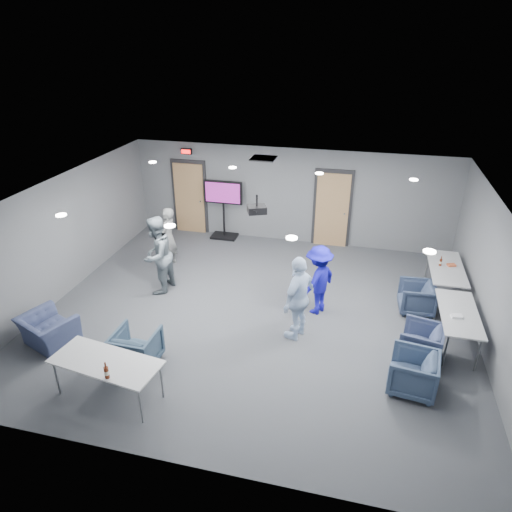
% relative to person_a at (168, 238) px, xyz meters
% --- Properties ---
extents(floor, '(9.00, 9.00, 0.00)m').
position_rel_person_a_xyz_m(floor, '(2.72, -1.68, -0.79)').
color(floor, '#3A3D42').
rests_on(floor, ground).
extents(ceiling, '(9.00, 9.00, 0.00)m').
position_rel_person_a_xyz_m(ceiling, '(2.72, -1.68, 1.91)').
color(ceiling, white).
rests_on(ceiling, wall_back).
extents(wall_back, '(9.00, 0.02, 2.70)m').
position_rel_person_a_xyz_m(wall_back, '(2.72, 2.32, 0.56)').
color(wall_back, slate).
rests_on(wall_back, floor).
extents(wall_front, '(9.00, 0.02, 2.70)m').
position_rel_person_a_xyz_m(wall_front, '(2.72, -5.68, 0.56)').
color(wall_front, slate).
rests_on(wall_front, floor).
extents(wall_left, '(0.02, 8.00, 2.70)m').
position_rel_person_a_xyz_m(wall_left, '(-1.78, -1.68, 0.56)').
color(wall_left, slate).
rests_on(wall_left, floor).
extents(wall_right, '(0.02, 8.00, 2.70)m').
position_rel_person_a_xyz_m(wall_right, '(7.22, -1.68, 0.56)').
color(wall_right, slate).
rests_on(wall_right, floor).
extents(door_left, '(1.06, 0.17, 2.24)m').
position_rel_person_a_xyz_m(door_left, '(-0.28, 2.28, 0.28)').
color(door_left, black).
rests_on(door_left, wall_back).
extents(door_right, '(1.06, 0.17, 2.24)m').
position_rel_person_a_xyz_m(door_right, '(3.92, 2.28, 0.28)').
color(door_right, black).
rests_on(door_right, wall_back).
extents(exit_sign, '(0.32, 0.08, 0.16)m').
position_rel_person_a_xyz_m(exit_sign, '(-0.28, 2.26, 1.66)').
color(exit_sign, black).
rests_on(exit_sign, wall_back).
extents(hvac_diffuser, '(0.60, 0.60, 0.03)m').
position_rel_person_a_xyz_m(hvac_diffuser, '(2.22, 1.12, 1.90)').
color(hvac_diffuser, black).
rests_on(hvac_diffuser, ceiling).
extents(downlights, '(6.18, 3.78, 0.02)m').
position_rel_person_a_xyz_m(downlights, '(2.72, -1.68, 1.90)').
color(downlights, white).
rests_on(downlights, ceiling).
extents(person_a, '(0.41, 0.59, 1.58)m').
position_rel_person_a_xyz_m(person_a, '(0.00, 0.00, 0.00)').
color(person_a, gray).
rests_on(person_a, floor).
extents(person_b, '(0.79, 0.97, 1.84)m').
position_rel_person_a_xyz_m(person_b, '(0.28, -1.26, 0.13)').
color(person_b, slate).
rests_on(person_b, floor).
extents(person_c, '(0.76, 1.12, 1.76)m').
position_rel_person_a_xyz_m(person_c, '(3.71, -2.26, 0.09)').
color(person_c, '#C6DEFF').
rests_on(person_c, floor).
extents(person_d, '(0.99, 1.16, 1.56)m').
position_rel_person_a_xyz_m(person_d, '(3.98, -1.28, -0.01)').
color(person_d, '#19179A').
rests_on(person_d, floor).
extents(chair_right_a, '(0.78, 0.76, 0.67)m').
position_rel_person_a_xyz_m(chair_right_a, '(6.07, -0.74, -0.45)').
color(chair_right_a, '#313E56').
rests_on(chair_right_a, floor).
extents(chair_right_b, '(0.89, 0.87, 0.68)m').
position_rel_person_a_xyz_m(chair_right_b, '(6.04, -2.40, -0.45)').
color(chair_right_b, '#3A4565').
rests_on(chair_right_b, floor).
extents(chair_right_c, '(0.89, 0.87, 0.72)m').
position_rel_person_a_xyz_m(chair_right_c, '(5.84, -3.32, -0.43)').
color(chair_right_c, '#3C4D68').
rests_on(chair_right_c, floor).
extents(chair_front_a, '(0.77, 0.79, 0.71)m').
position_rel_person_a_xyz_m(chair_front_a, '(1.00, -3.81, -0.43)').
color(chair_front_a, '#35485C').
rests_on(chair_front_a, floor).
extents(chair_front_b, '(1.21, 1.14, 0.63)m').
position_rel_person_a_xyz_m(chair_front_b, '(-0.93, -3.68, -0.47)').
color(chair_front_b, '#3D4669').
rests_on(chair_front_b, floor).
extents(table_right_a, '(0.74, 1.77, 0.73)m').
position_rel_person_a_xyz_m(table_right_a, '(6.72, 0.10, -0.10)').
color(table_right_a, silver).
rests_on(table_right_a, floor).
extents(table_right_b, '(0.70, 1.68, 0.73)m').
position_rel_person_a_xyz_m(table_right_b, '(6.72, -1.80, -0.11)').
color(table_right_b, silver).
rests_on(table_right_b, floor).
extents(table_front_left, '(1.91, 1.01, 0.73)m').
position_rel_person_a_xyz_m(table_front_left, '(0.95, -4.68, -0.10)').
color(table_front_left, silver).
rests_on(table_front_left, floor).
extents(bottle_front, '(0.08, 0.08, 0.29)m').
position_rel_person_a_xyz_m(bottle_front, '(1.18, -5.02, 0.05)').
color(bottle_front, '#4F1D0D').
rests_on(bottle_front, table_front_left).
extents(bottle_right, '(0.06, 0.06, 0.24)m').
position_rel_person_a_xyz_m(bottle_right, '(6.58, 0.14, 0.03)').
color(bottle_right, '#4F1D0D').
rests_on(bottle_right, table_right_a).
extents(snack_box, '(0.21, 0.17, 0.04)m').
position_rel_person_a_xyz_m(snack_box, '(6.83, 0.19, -0.04)').
color(snack_box, '#CC5A33').
rests_on(snack_box, table_right_a).
extents(wrapper, '(0.21, 0.16, 0.04)m').
position_rel_person_a_xyz_m(wrapper, '(6.64, -1.98, -0.04)').
color(wrapper, white).
rests_on(wrapper, table_right_b).
extents(tv_stand, '(1.12, 0.53, 1.72)m').
position_rel_person_a_xyz_m(tv_stand, '(0.83, 2.07, 0.19)').
color(tv_stand, black).
rests_on(tv_stand, floor).
extents(projector, '(0.45, 0.42, 0.36)m').
position_rel_person_a_xyz_m(projector, '(2.73, -1.66, 1.62)').
color(projector, black).
rests_on(projector, ceiling).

